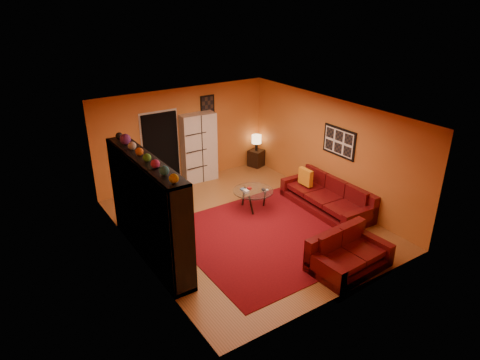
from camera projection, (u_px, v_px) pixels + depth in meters
floor at (246, 224)px, 9.81m from camera, size 6.00×6.00×0.00m
ceiling at (246, 113)px, 8.74m from camera, size 6.00×6.00×0.00m
wall_back at (184, 136)px, 11.56m from camera, size 6.00×0.00×6.00m
wall_front at (349, 231)px, 6.99m from camera, size 6.00×0.00×6.00m
wall_left at (136, 200)px, 8.02m from camera, size 0.00×6.00×6.00m
wall_right at (330, 150)px, 10.53m from camera, size 0.00×6.00×6.00m
rug at (267, 236)px, 9.32m from camera, size 3.60×3.60×0.01m
doorway at (161, 151)px, 11.29m from camera, size 0.95×0.10×2.04m
wall_art_right at (339, 142)px, 10.17m from camera, size 0.03×1.00×0.70m
wall_art_back at (207, 105)px, 11.62m from camera, size 0.42×0.03×0.52m
entertainment_unit at (148, 209)px, 8.23m from camera, size 0.45×3.00×2.10m
tv at (152, 211)px, 8.25m from camera, size 0.99×0.13×0.57m
sofa at (329, 197)px, 10.42m from camera, size 1.09×2.45×0.85m
loveseat at (346, 254)px, 8.20m from camera, size 1.59×1.01×0.85m
throw_pillow at (306, 177)px, 10.69m from camera, size 0.12×0.42×0.42m
coffee_table at (253, 192)px, 10.30m from camera, size 0.97×0.97×0.49m
storage_cabinet at (199, 148)px, 11.72m from camera, size 0.98×0.49×1.91m
bowl_chair at (179, 193)px, 10.62m from camera, size 0.68×0.68×0.55m
side_table at (256, 158)px, 12.93m from camera, size 0.51×0.51×0.50m
table_lamp at (257, 140)px, 12.69m from camera, size 0.29×0.29×0.48m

